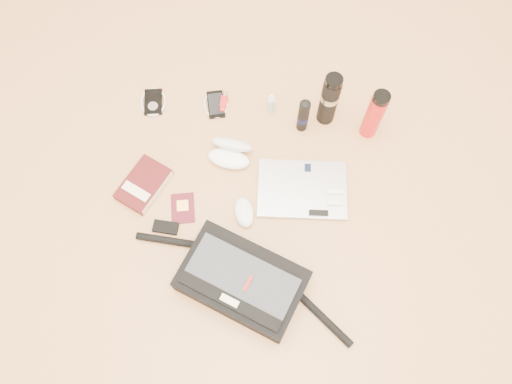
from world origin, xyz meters
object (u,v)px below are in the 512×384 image
(messenger_bag, at_px, (242,281))
(laptop, at_px, (302,190))
(book, at_px, (144,185))
(thermos_black, at_px, (329,99))
(thermos_red, at_px, (374,115))

(messenger_bag, distance_m, laptop, 0.40)
(messenger_bag, relative_size, book, 3.50)
(thermos_black, relative_size, thermos_red, 1.05)
(laptop, xyz_separation_m, thermos_black, (0.04, 0.32, 0.12))
(book, height_order, thermos_black, thermos_black)
(messenger_bag, relative_size, thermos_red, 3.22)
(laptop, bearing_deg, thermos_black, 74.66)
(laptop, xyz_separation_m, book, (-0.57, -0.10, 0.01))
(thermos_black, xyz_separation_m, thermos_red, (0.17, -0.03, -0.01))
(messenger_bag, bearing_deg, laptop, 84.38)
(thermos_red, bearing_deg, thermos_black, 171.13)
(thermos_red, bearing_deg, messenger_bag, -117.58)
(laptop, height_order, thermos_red, thermos_red)
(book, bearing_deg, thermos_black, 54.44)
(laptop, bearing_deg, book, -179.39)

